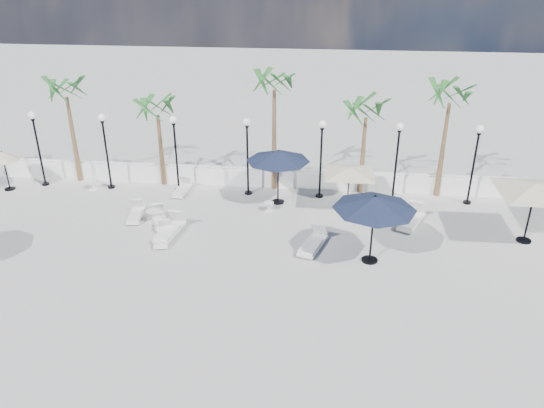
# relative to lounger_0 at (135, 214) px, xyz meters

# --- Properties ---
(ground) EXTENTS (100.00, 100.00, 0.00)m
(ground) POSITION_rel_lounger_0_xyz_m (4.63, -3.33, -0.21)
(ground) COLOR #AFAFAA
(ground) RESTS_ON ground
(balustrade) EXTENTS (26.00, 0.30, 1.01)m
(balustrade) POSITION_rel_lounger_0_xyz_m (4.63, 4.17, 0.26)
(balustrade) COLOR white
(balustrade) RESTS_ON ground
(lamppost_0) EXTENTS (0.36, 0.36, 3.84)m
(lamppost_0) POSITION_rel_lounger_0_xyz_m (-5.87, 3.17, 2.28)
(lamppost_0) COLOR black
(lamppost_0) RESTS_ON ground
(lamppost_1) EXTENTS (0.36, 0.36, 3.84)m
(lamppost_1) POSITION_rel_lounger_0_xyz_m (-2.37, 3.17, 2.28)
(lamppost_1) COLOR black
(lamppost_1) RESTS_ON ground
(lamppost_2) EXTENTS (0.36, 0.36, 3.84)m
(lamppost_2) POSITION_rel_lounger_0_xyz_m (1.13, 3.17, 2.28)
(lamppost_2) COLOR black
(lamppost_2) RESTS_ON ground
(lamppost_3) EXTENTS (0.36, 0.36, 3.84)m
(lamppost_3) POSITION_rel_lounger_0_xyz_m (4.63, 3.17, 2.28)
(lamppost_3) COLOR black
(lamppost_3) RESTS_ON ground
(lamppost_4) EXTENTS (0.36, 0.36, 3.84)m
(lamppost_4) POSITION_rel_lounger_0_xyz_m (8.13, 3.17, 2.28)
(lamppost_4) COLOR black
(lamppost_4) RESTS_ON ground
(lamppost_5) EXTENTS (0.36, 0.36, 3.84)m
(lamppost_5) POSITION_rel_lounger_0_xyz_m (11.63, 3.17, 2.28)
(lamppost_5) COLOR black
(lamppost_5) RESTS_ON ground
(lamppost_6) EXTENTS (0.36, 0.36, 3.84)m
(lamppost_6) POSITION_rel_lounger_0_xyz_m (15.13, 3.17, 2.28)
(lamppost_6) COLOR black
(lamppost_6) RESTS_ON ground
(palm_0) EXTENTS (2.60, 2.60, 5.50)m
(palm_0) POSITION_rel_lounger_0_xyz_m (-4.37, 3.97, 4.32)
(palm_0) COLOR brown
(palm_0) RESTS_ON ground
(palm_1) EXTENTS (2.60, 2.60, 4.70)m
(palm_1) POSITION_rel_lounger_0_xyz_m (0.13, 3.97, 3.54)
(palm_1) COLOR brown
(palm_1) RESTS_ON ground
(palm_2) EXTENTS (2.60, 2.60, 6.10)m
(palm_2) POSITION_rel_lounger_0_xyz_m (5.83, 3.97, 4.90)
(palm_2) COLOR brown
(palm_2) RESTS_ON ground
(palm_3) EXTENTS (2.60, 2.60, 4.90)m
(palm_3) POSITION_rel_lounger_0_xyz_m (10.13, 3.97, 3.74)
(palm_3) COLOR brown
(palm_3) RESTS_ON ground
(palm_4) EXTENTS (2.60, 2.60, 5.70)m
(palm_4) POSITION_rel_lounger_0_xyz_m (13.83, 3.97, 4.52)
(palm_4) COLOR brown
(palm_4) RESTS_ON ground
(lounger_0) EXTENTS (0.79, 1.75, 0.63)m
(lounger_0) POSITION_rel_lounger_0_xyz_m (0.00, 0.00, 0.00)
(lounger_0) COLOR white
(lounger_0) RESTS_ON ground
(lounger_1) EXTENTS (0.97, 2.12, 0.77)m
(lounger_1) POSITION_rel_lounger_0_xyz_m (1.98, -1.36, 0.05)
(lounger_1) COLOR white
(lounger_1) RESTS_ON ground
(lounger_2) EXTENTS (1.21, 1.83, 0.66)m
(lounger_2) POSITION_rel_lounger_0_xyz_m (1.23, -0.37, 0.01)
(lounger_2) COLOR white
(lounger_2) RESTS_ON ground
(lounger_3) EXTENTS (0.81, 1.78, 0.64)m
(lounger_3) POSITION_rel_lounger_0_xyz_m (1.83, -1.86, 0.00)
(lounger_3) COLOR white
(lounger_3) RESTS_ON ground
(lounger_4) EXTENTS (0.63, 1.68, 0.62)m
(lounger_4) POSITION_rel_lounger_0_xyz_m (1.36, 2.89, -0.00)
(lounger_4) COLOR white
(lounger_4) RESTS_ON ground
(lounger_5) EXTENTS (1.20, 2.09, 0.75)m
(lounger_5) POSITION_rel_lounger_0_xyz_m (7.99, -1.86, 0.04)
(lounger_5) COLOR white
(lounger_5) RESTS_ON ground
(lounger_6) EXTENTS (1.46, 2.18, 0.78)m
(lounger_6) POSITION_rel_lounger_0_xyz_m (12.19, 0.66, 0.05)
(lounger_6) COLOR white
(lounger_6) RESTS_ON ground
(side_table_0) EXTENTS (0.53, 0.53, 0.52)m
(side_table_0) POSITION_rel_lounger_0_xyz_m (-3.20, 2.87, 0.10)
(side_table_0) COLOR white
(side_table_0) RESTS_ON ground
(side_table_1) EXTENTS (0.58, 0.58, 0.56)m
(side_table_1) POSITION_rel_lounger_0_xyz_m (0.91, -0.29, 0.13)
(side_table_1) COLOR white
(side_table_1) RESTS_ON ground
(side_table_2) EXTENTS (0.45, 0.45, 0.44)m
(side_table_2) POSITION_rel_lounger_0_xyz_m (5.86, 1.35, 0.05)
(side_table_2) COLOR white
(side_table_2) RESTS_ON ground
(parasol_navy_mid) EXTENTS (2.98, 2.98, 2.67)m
(parasol_navy_mid) POSITION_rel_lounger_0_xyz_m (6.18, 2.31, 2.13)
(parasol_navy_mid) COLOR black
(parasol_navy_mid) RESTS_ON ground
(parasol_navy_right) EXTENTS (3.14, 3.14, 2.81)m
(parasol_navy_right) POSITION_rel_lounger_0_xyz_m (10.21, -2.58, 2.26)
(parasol_navy_right) COLOR black
(parasol_navy_right) RESTS_ON ground
(parasol_cream_sq_a) EXTENTS (4.47, 4.47, 2.19)m
(parasol_cream_sq_a) POSITION_rel_lounger_0_xyz_m (9.44, 2.05, 1.82)
(parasol_cream_sq_a) COLOR black
(parasol_cream_sq_a) RESTS_ON ground
(parasol_cream_sq_b) EXTENTS (5.61, 5.61, 2.81)m
(parasol_cream_sq_b) POSITION_rel_lounger_0_xyz_m (16.63, -0.34, 2.39)
(parasol_cream_sq_b) COLOR black
(parasol_cream_sq_b) RESTS_ON ground
(parasol_cream_small) EXTENTS (1.67, 1.67, 2.05)m
(parasol_cream_small) POSITION_rel_lounger_0_xyz_m (-7.37, 2.43, 1.54)
(parasol_cream_small) COLOR black
(parasol_cream_small) RESTS_ON ground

